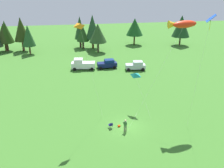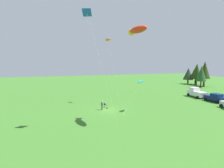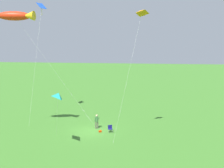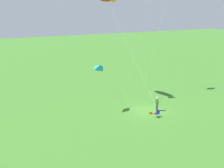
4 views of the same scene
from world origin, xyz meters
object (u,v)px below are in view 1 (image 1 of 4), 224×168
object	(u,v)px
car_navy_hatch	(107,64)
kite_delta_teal	(135,75)
folding_chair	(111,125)
backpack_on_grass	(119,126)
truck_white_pickup	(82,64)
kite_diamond_blue	(210,22)
person_kite_flyer	(125,125)
kite_large_fish	(182,24)
kite_delta_orange	(81,26)
car_silver_compact	(136,66)

from	to	relation	value
car_navy_hatch	kite_delta_teal	xyz separation A→B (m)	(1.44, -19.09, 4.49)
folding_chair	backpack_on_grass	distance (m)	1.23
truck_white_pickup	kite_diamond_blue	xyz separation A→B (m)	(12.00, -28.96, 13.37)
person_kite_flyer	kite_large_fish	size ratio (longest dim) A/B	0.13
folding_chair	kite_delta_teal	world-z (taller)	kite_delta_teal
person_kite_flyer	folding_chair	world-z (taller)	person_kite_flyer
backpack_on_grass	car_navy_hatch	world-z (taller)	car_navy_hatch
backpack_on_grass	truck_white_pickup	world-z (taller)	truck_white_pickup
backpack_on_grass	person_kite_flyer	bearing A→B (deg)	-64.07
person_kite_flyer	folding_chair	bearing A→B (deg)	51.33
person_kite_flyer	car_navy_hatch	world-z (taller)	car_navy_hatch
backpack_on_grass	kite_large_fish	distance (m)	15.53
folding_chair	car_navy_hatch	size ratio (longest dim) A/B	0.19
backpack_on_grass	kite_delta_orange	size ratio (longest dim) A/B	0.02
car_navy_hatch	kite_delta_teal	bearing A→B (deg)	-88.85
car_navy_hatch	car_silver_compact	world-z (taller)	same
kite_large_fish	kite_delta_teal	size ratio (longest dim) A/B	2.33
backpack_on_grass	kite_delta_teal	size ratio (longest dim) A/B	0.05
kite_delta_orange	backpack_on_grass	bearing A→B (deg)	-16.45
folding_chair	kite_delta_teal	bearing A→B (deg)	-55.48
kite_large_fish	folding_chair	bearing A→B (deg)	-167.80
car_navy_hatch	kite_delta_orange	size ratio (longest dim) A/B	0.31
person_kite_flyer	truck_white_pickup	distance (m)	25.66
kite_diamond_blue	kite_delta_teal	bearing A→B (deg)	117.36
folding_chair	car_silver_compact	world-z (taller)	car_silver_compact
person_kite_flyer	truck_white_pickup	world-z (taller)	truck_white_pickup
car_silver_compact	kite_large_fish	world-z (taller)	kite_large_fish
car_silver_compact	kite_delta_orange	size ratio (longest dim) A/B	0.32
person_kite_flyer	kite_large_fish	bearing A→B (deg)	-75.62
person_kite_flyer	folding_chair	distance (m)	2.11
truck_white_pickup	kite_delta_orange	world-z (taller)	kite_delta_orange
kite_large_fish	kite_delta_teal	bearing A→B (deg)	148.53
folding_chair	truck_white_pickup	size ratio (longest dim) A/B	0.16
person_kite_flyer	kite_delta_orange	size ratio (longest dim) A/B	0.13
backpack_on_grass	kite_delta_orange	world-z (taller)	kite_delta_orange
backpack_on_grass	kite_diamond_blue	xyz separation A→B (m)	(8.30, -4.87, 14.36)
backpack_on_grass	kite_delta_teal	world-z (taller)	kite_delta_teal
folding_chair	kite_diamond_blue	world-z (taller)	kite_diamond_blue
car_silver_compact	kite_diamond_blue	distance (m)	30.03
car_navy_hatch	folding_chair	bearing A→B (deg)	-100.00
folding_chair	backpack_on_grass	bearing A→B (deg)	-97.79
car_navy_hatch	kite_delta_teal	distance (m)	19.66
backpack_on_grass	car_silver_compact	xyz separation A→B (m)	(7.58, 21.94, 0.84)
kite_delta_orange	car_navy_hatch	bearing A→B (deg)	74.74
folding_chair	kite_delta_orange	xyz separation A→B (m)	(-3.31, 1.47, 12.89)
person_kite_flyer	truck_white_pickup	xyz separation A→B (m)	(-4.29, 25.30, 0.08)
truck_white_pickup	car_silver_compact	xyz separation A→B (m)	(11.29, -2.15, -0.15)
car_navy_hatch	car_silver_compact	bearing A→B (deg)	-23.44
kite_diamond_blue	kite_delta_orange	size ratio (longest dim) A/B	1.11
backpack_on_grass	car_silver_compact	size ratio (longest dim) A/B	0.07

